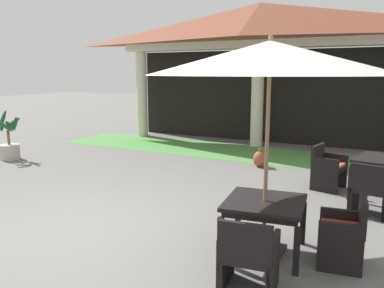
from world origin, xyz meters
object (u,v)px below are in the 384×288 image
patio_chair_mid_left_west (328,168)px  potted_palm_left_edge (9,146)px  patio_chair_mid_left_south (371,190)px  patio_chair_near_foreground_east (344,234)px  terracotta_urn (260,159)px  patio_table_near_foreground (265,208)px  patio_chair_near_foreground_south (249,256)px  patio_umbrella_near_foreground (270,59)px

patio_chair_mid_left_west → potted_palm_left_edge: 8.03m
patio_chair_mid_left_west → patio_chair_mid_left_south: size_ratio=0.99×
patio_chair_near_foreground_east → terracotta_urn: bearing=21.8°
patio_chair_mid_left_south → potted_palm_left_edge: potted_palm_left_edge is taller
patio_table_near_foreground → terracotta_urn: patio_table_near_foreground is taller
patio_chair_near_foreground_south → patio_chair_mid_left_west: bearing=80.8°
patio_table_near_foreground → patio_umbrella_near_foreground: 1.84m
patio_umbrella_near_foreground → terracotta_urn: (-1.51, 4.49, -2.25)m
patio_chair_near_foreground_east → terracotta_urn: patio_chair_near_foreground_east is taller
patio_table_near_foreground → patio_chair_near_foreground_east: (0.94, 0.13, -0.21)m
patio_table_near_foreground → potted_palm_left_edge: size_ratio=0.83×
patio_umbrella_near_foreground → potted_palm_left_edge: patio_umbrella_near_foreground is taller
patio_chair_mid_left_west → patio_chair_mid_left_south: 1.51m
patio_table_near_foreground → patio_chair_near_foreground_south: patio_chair_near_foreground_south is taller
patio_umbrella_near_foreground → patio_chair_mid_left_south: 3.14m
patio_table_near_foreground → patio_chair_mid_left_south: size_ratio=1.24×
patio_table_near_foreground → patio_chair_mid_left_south: bearing=62.3°
patio_table_near_foreground → patio_chair_mid_left_west: bearing=85.8°
patio_chair_mid_left_south → patio_table_near_foreground: bearing=-107.6°
patio_chair_mid_left_south → terracotta_urn: size_ratio=1.86×
patio_chair_near_foreground_east → patio_chair_near_foreground_south: bearing=135.0°
patio_table_near_foreground → patio_chair_mid_left_west: 3.37m
potted_palm_left_edge → terracotta_urn: (6.19, 2.26, -0.17)m
patio_table_near_foreground → terracotta_urn: bearing=108.6°
patio_chair_near_foreground_east → patio_chair_mid_left_south: size_ratio=0.99×
patio_chair_near_foreground_south → potted_palm_left_edge: potted_palm_left_edge is taller
patio_table_near_foreground → patio_chair_near_foreground_east: size_ratio=1.26×
patio_chair_near_foreground_south → potted_palm_left_edge: size_ratio=0.64×
patio_umbrella_near_foreground → patio_chair_near_foreground_south: patio_umbrella_near_foreground is taller
patio_chair_near_foreground_east → potted_palm_left_edge: size_ratio=0.66×
potted_palm_left_edge → terracotta_urn: 6.59m
patio_table_near_foreground → patio_chair_mid_left_south: 2.40m
patio_table_near_foreground → patio_umbrella_near_foreground: patio_umbrella_near_foreground is taller
patio_chair_mid_left_west → patio_chair_near_foreground_south: bearing=8.5°
patio_chair_near_foreground_south → terracotta_urn: patio_chair_near_foreground_south is taller
patio_chair_near_foreground_south → patio_chair_near_foreground_east: (0.82, 1.07, 0.01)m
patio_umbrella_near_foreground → potted_palm_left_edge: bearing=163.8°
patio_chair_mid_left_west → terracotta_urn: bearing=-112.7°
patio_chair_mid_left_south → patio_chair_mid_left_west: bearing=135.0°
patio_chair_near_foreground_east → terracotta_urn: size_ratio=1.83×
patio_chair_near_foreground_east → patio_chair_mid_left_west: 3.30m
patio_chair_near_foreground_south → terracotta_urn: 5.68m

